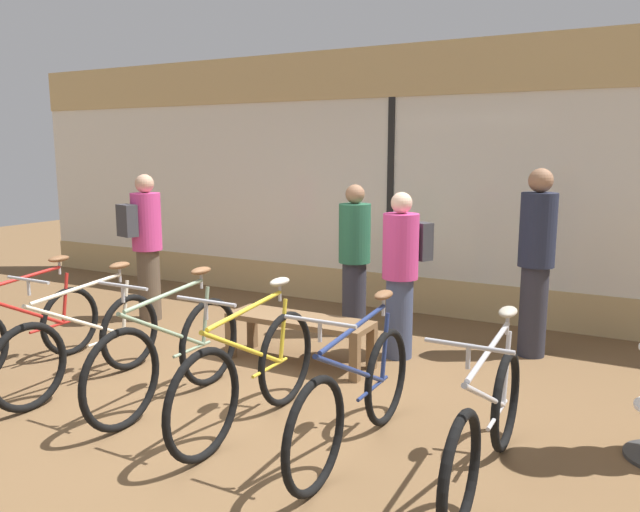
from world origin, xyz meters
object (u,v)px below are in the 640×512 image
object	(u,v)px
bicycle_center_left	(170,355)
bicycle_left	(84,344)
bicycle_right	(356,397)
bicycle_far_left	(26,330)
bicycle_center_right	(250,375)
customer_mid_floor	(402,270)
display_bench	(299,325)
customer_near_bench	(536,258)
customer_near_rack	(354,257)
customer_by_window	(146,242)
bicycle_far_right	(487,426)

from	to	relation	value
bicycle_center_left	bicycle_left	bearing A→B (deg)	-175.13
bicycle_right	bicycle_left	bearing A→B (deg)	-179.11
bicycle_far_left	bicycle_center_right	distance (m)	2.48
bicycle_center_right	bicycle_center_left	bearing A→B (deg)	175.69
bicycle_right	customer_mid_floor	bearing A→B (deg)	102.90
display_bench	customer_mid_floor	size ratio (longest dim) A/B	0.88
bicycle_far_left	display_bench	size ratio (longest dim) A/B	1.19
customer_near_bench	bicycle_center_left	bearing A→B (deg)	-131.49
bicycle_center_right	customer_mid_floor	bearing A→B (deg)	79.35
bicycle_center_right	display_bench	xyz separation A→B (m)	(-0.39, 1.37, -0.04)
bicycle_left	customer_near_rack	bearing A→B (deg)	61.99
bicycle_left	bicycle_center_right	xyz separation A→B (m)	(1.67, 0.01, 0.02)
bicycle_center_left	customer_by_window	bearing A→B (deg)	137.43
bicycle_right	bicycle_far_right	bearing A→B (deg)	0.58
display_bench	customer_by_window	distance (m)	2.44
bicycle_center_left	display_bench	bearing A→B (deg)	72.83
bicycle_center_right	display_bench	size ratio (longest dim) A/B	1.26
customer_near_rack	bicycle_right	bearing A→B (deg)	-64.37
display_bench	customer_mid_floor	bearing A→B (deg)	39.07
bicycle_center_left	bicycle_center_right	bearing A→B (deg)	-4.31
customer_near_bench	bicycle_center_right	bearing A→B (deg)	-119.37
bicycle_center_left	bicycle_center_right	world-z (taller)	bicycle_center_left
customer_near_rack	customer_mid_floor	size ratio (longest dim) A/B	1.02
bicycle_right	bicycle_far_right	xyz separation A→B (m)	(0.85, 0.01, -0.02)
bicycle_left	bicycle_right	distance (m)	2.49
display_bench	customer_mid_floor	distance (m)	1.10
customer_near_rack	bicycle_center_right	bearing A→B (deg)	-81.98
bicycle_far_left	customer_by_window	xyz separation A→B (m)	(-0.24, 1.79, 0.55)
bicycle_far_left	display_bench	distance (m)	2.48
bicycle_far_right	customer_mid_floor	distance (m)	2.40
bicycle_left	customer_near_bench	world-z (taller)	customer_near_bench
bicycle_far_right	customer_mid_floor	bearing A→B (deg)	123.66
bicycle_far_left	customer_near_rack	world-z (taller)	customer_near_rack
bicycle_far_left	bicycle_center_left	world-z (taller)	bicycle_center_left
bicycle_center_left	customer_mid_floor	xyz separation A→B (m)	(1.17, 1.93, 0.45)
bicycle_right	display_bench	bearing A→B (deg)	132.13
bicycle_left	display_bench	bearing A→B (deg)	47.28
bicycle_right	customer_near_rack	size ratio (longest dim) A/B	1.10
bicycle_far_right	customer_by_window	world-z (taller)	customer_by_window
customer_by_window	bicycle_center_right	bearing A→B (deg)	-33.90
customer_by_window	customer_near_bench	size ratio (longest dim) A/B	0.94
display_bench	customer_near_rack	distance (m)	1.20
bicycle_right	customer_near_bench	xyz separation A→B (m)	(0.66, 2.61, 0.57)
bicycle_left	bicycle_center_left	xyz separation A→B (m)	(0.87, 0.07, 0.02)
bicycle_far_right	customer_near_rack	world-z (taller)	customer_near_rack
bicycle_center_right	customer_near_rack	world-z (taller)	customer_near_rack
bicycle_far_left	display_bench	bearing A→B (deg)	32.65
bicycle_right	customer_mid_floor	world-z (taller)	customer_mid_floor
display_bench	customer_mid_floor	xyz separation A→B (m)	(0.77, 0.62, 0.49)
bicycle_far_right	bicycle_far_left	bearing A→B (deg)	-179.97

